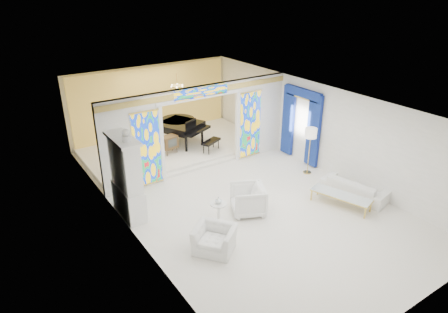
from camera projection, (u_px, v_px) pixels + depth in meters
floor at (234, 192)px, 12.65m from camera, size 12.00×12.00×0.00m
ceiling at (235, 100)px, 11.41m from camera, size 7.00×12.00×0.02m
wall_back at (152, 101)px, 16.58m from camera, size 7.00×0.02×3.00m
wall_front at (418, 253)px, 7.48m from camera, size 7.00×0.02×3.00m
wall_left at (123, 178)px, 10.26m from camera, size 0.02×12.00×3.00m
wall_right at (317, 126)px, 13.80m from camera, size 0.02×12.00×3.00m
partition_wall at (201, 125)px, 13.48m from camera, size 7.00×0.22×3.00m
stained_glass_left at (147, 149)px, 12.52m from camera, size 0.90×0.04×2.40m
stained_glass_right at (250, 125)px, 14.57m from camera, size 0.90×0.04×2.40m
stained_glass_transom at (201, 92)px, 12.92m from camera, size 2.00×0.04×0.34m
alcove_platform at (174, 147)px, 15.72m from camera, size 6.80×3.80×0.18m
gold_curtain_back at (153, 102)px, 16.48m from camera, size 6.70×0.10×2.90m
chandelier at (177, 86)px, 14.73m from camera, size 0.48×0.48×0.30m
blue_drapes at (301, 119)px, 14.25m from camera, size 0.14×1.85×2.65m
china_cabinet at (127, 178)px, 10.99m from camera, size 0.56×1.46×2.72m
armchair_left at (215, 239)px, 9.85m from camera, size 1.29×1.31×0.64m
armchair_right at (248, 200)px, 11.38m from camera, size 1.23×1.22×0.85m
sofa at (354, 188)px, 12.30m from camera, size 1.21×2.13×0.59m
side_table at (219, 210)px, 10.99m from camera, size 0.47×0.47×0.58m
vase at (219, 200)px, 10.86m from camera, size 0.21×0.21×0.19m
coffee_table at (341, 195)px, 11.73m from camera, size 1.07×1.85×0.39m
floor_lamp at (311, 135)px, 13.32m from camera, size 0.52×0.52×1.64m
grand_piano at (180, 125)px, 15.72m from camera, size 2.02×3.00×1.07m
tv_console at (169, 142)px, 14.80m from camera, size 0.65×0.50×0.68m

